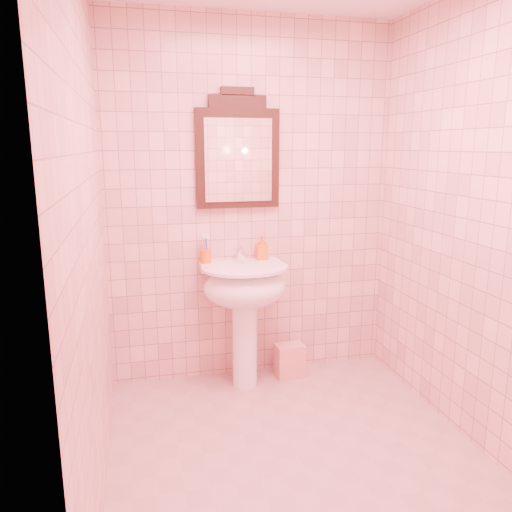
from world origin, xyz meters
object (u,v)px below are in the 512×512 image
object	(u,v)px
soap_dispenser	(262,248)
towel	(289,361)
toothbrush_cup	(206,256)
mirror	(238,153)
pedestal_sink	(245,295)

from	to	relation	value
soap_dispenser	towel	world-z (taller)	soap_dispenser
toothbrush_cup	soap_dispenser	xyz separation A→B (m)	(0.40, 0.01, 0.03)
mirror	soap_dispenser	world-z (taller)	mirror
towel	toothbrush_cup	bearing A→B (deg)	171.08
toothbrush_cup	pedestal_sink	bearing A→B (deg)	-32.63
toothbrush_cup	towel	bearing A→B (deg)	-8.92
toothbrush_cup	mirror	bearing A→B (deg)	11.20
toothbrush_cup	towel	xyz separation A→B (m)	(0.58, -0.09, -0.79)
mirror	soap_dispenser	xyz separation A→B (m)	(0.16, -0.04, -0.65)
toothbrush_cup	towel	distance (m)	0.99
pedestal_sink	towel	xyz separation A→B (m)	(0.34, 0.06, -0.54)
pedestal_sink	soap_dispenser	size ratio (longest dim) A/B	5.12
pedestal_sink	toothbrush_cup	world-z (taller)	toothbrush_cup
mirror	towel	world-z (taller)	mirror
toothbrush_cup	soap_dispenser	world-z (taller)	toothbrush_cup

